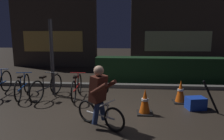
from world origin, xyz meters
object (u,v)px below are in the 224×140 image
at_px(blue_crate, 196,103).
at_px(traffic_cone_far, 180,92).
at_px(traffic_cone_near, 145,102).
at_px(parked_bike_center_left, 47,87).
at_px(cyclist, 100,96).
at_px(closed_umbrella, 211,97).
at_px(street_post, 52,58).
at_px(parked_bike_left_mid, 23,86).
at_px(parked_bike_center_right, 77,87).

bearing_deg(blue_crate, traffic_cone_far, 119.21).
bearing_deg(traffic_cone_near, parked_bike_center_left, 160.55).
height_order(traffic_cone_near, traffic_cone_far, traffic_cone_far).
xyz_separation_m(blue_crate, cyclist, (-2.24, -1.12, 0.48)).
bearing_deg(closed_umbrella, traffic_cone_near, 9.87).
bearing_deg(cyclist, street_post, 161.89).
relative_size(parked_bike_left_mid, parked_bike_center_left, 0.98).
distance_m(blue_crate, closed_umbrella, 0.43).
xyz_separation_m(traffic_cone_near, blue_crate, (1.28, 0.40, -0.14)).
xyz_separation_m(parked_bike_center_left, traffic_cone_near, (2.72, -0.96, -0.04)).
xyz_separation_m(parked_bike_left_mid, parked_bike_center_right, (1.60, 0.07, 0.00)).
bearing_deg(street_post, parked_bike_center_left, -100.96).
xyz_separation_m(street_post, parked_bike_left_mid, (-0.83, -0.28, -0.81)).
bearing_deg(traffic_cone_near, blue_crate, 17.36).
relative_size(street_post, parked_bike_center_left, 1.49).
distance_m(parked_bike_left_mid, traffic_cone_far, 4.50).
relative_size(street_post, parked_bike_left_mid, 1.53).
height_order(parked_bike_center_right, blue_crate, parked_bike_center_right).
relative_size(parked_bike_center_left, parked_bike_center_right, 0.99).
height_order(parked_bike_left_mid, closed_umbrella, closed_umbrella).
bearing_deg(blue_crate, parked_bike_center_left, 172.02).
distance_m(street_post, closed_umbrella, 4.40).
relative_size(traffic_cone_near, traffic_cone_far, 0.97).
distance_m(parked_bike_left_mid, closed_umbrella, 5.08).
bearing_deg(parked_bike_center_right, parked_bike_center_left, 94.73).
bearing_deg(traffic_cone_far, street_post, 173.33).
height_order(street_post, parked_bike_center_right, street_post).
bearing_deg(parked_bike_left_mid, street_post, -83.44).
bearing_deg(parked_bike_left_mid, parked_bike_center_left, -106.54).
xyz_separation_m(street_post, parked_bike_center_right, (0.78, -0.22, -0.81)).
bearing_deg(closed_umbrella, traffic_cone_far, -50.39).
bearing_deg(cyclist, traffic_cone_near, 68.66).
xyz_separation_m(parked_bike_left_mid, blue_crate, (4.76, -0.62, -0.17)).
bearing_deg(blue_crate, parked_bike_center_right, 167.81).
distance_m(parked_bike_center_right, traffic_cone_near, 2.17).
relative_size(street_post, traffic_cone_far, 3.63).
xyz_separation_m(parked_bike_center_right, cyclist, (0.92, -1.80, 0.31)).
bearing_deg(parked_bike_left_mid, traffic_cone_near, -118.68).
bearing_deg(parked_bike_center_left, cyclist, -120.00).
distance_m(street_post, parked_bike_center_left, 0.87).
bearing_deg(parked_bike_center_left, traffic_cone_far, -77.84).
bearing_deg(parked_bike_center_right, cyclist, -156.31).
bearing_deg(closed_umbrella, parked_bike_left_mid, -5.54).
xyz_separation_m(parked_bike_left_mid, parked_bike_center_left, (0.76, -0.05, 0.01)).
xyz_separation_m(street_post, closed_umbrella, (4.18, -1.15, -0.73)).
relative_size(traffic_cone_far, closed_umbrella, 0.73).
height_order(traffic_cone_far, blue_crate, traffic_cone_far).
height_order(blue_crate, cyclist, cyclist).
bearing_deg(parked_bike_center_right, traffic_cone_far, -97.69).
bearing_deg(street_post, blue_crate, -12.88).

